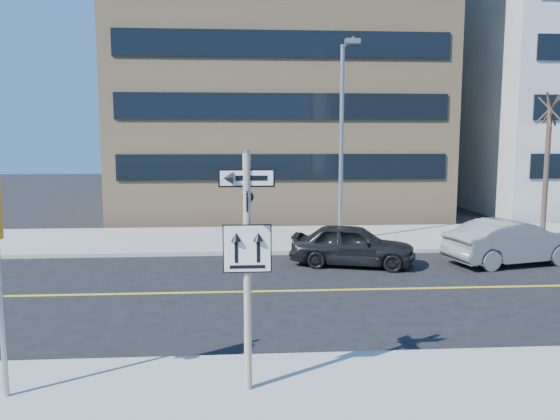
{
  "coord_description": "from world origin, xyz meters",
  "views": [
    {
      "loc": [
        -0.06,
        -11.36,
        4.37
      ],
      "look_at": [
        0.99,
        4.0,
        2.38
      ],
      "focal_mm": 35.0,
      "sensor_mm": 36.0,
      "label": 1
    }
  ],
  "objects": [
    {
      "name": "building_brick",
      "position": [
        2.0,
        25.0,
        9.0
      ],
      "size": [
        18.0,
        18.0,
        18.0
      ],
      "primitive_type": "cube",
      "color": "tan",
      "rests_on": "ground"
    },
    {
      "name": "sign_pole",
      "position": [
        0.0,
        -2.51,
        2.44
      ],
      "size": [
        0.92,
        0.92,
        4.06
      ],
      "color": "silver",
      "rests_on": "near_sidewalk"
    },
    {
      "name": "streetlight_a",
      "position": [
        4.0,
        10.76,
        4.76
      ],
      "size": [
        0.55,
        2.25,
        8.0
      ],
      "color": "gray",
      "rests_on": "far_sidewalk"
    },
    {
      "name": "parked_car_b",
      "position": [
        9.41,
        6.92,
        0.79
      ],
      "size": [
        2.72,
        5.04,
        1.58
      ],
      "primitive_type": "imported",
      "rotation": [
        0.0,
        0.0,
        1.8
      ],
      "color": "slate",
      "rests_on": "ground"
    },
    {
      "name": "parked_car_a",
      "position": [
        3.73,
        7.09,
        0.73
      ],
      "size": [
        2.84,
        4.6,
        1.46
      ],
      "primitive_type": "imported",
      "rotation": [
        0.0,
        0.0,
        1.29
      ],
      "color": "black",
      "rests_on": "ground"
    },
    {
      "name": "street_tree_west",
      "position": [
        13.0,
        11.3,
        5.52
      ],
      "size": [
        1.8,
        1.8,
        6.35
      ],
      "color": "#33261E",
      "rests_on": "far_sidewalk"
    },
    {
      "name": "ground",
      "position": [
        0.0,
        0.0,
        0.0
      ],
      "size": [
        120.0,
        120.0,
        0.0
      ],
      "primitive_type": "plane",
      "color": "black",
      "rests_on": "ground"
    }
  ]
}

